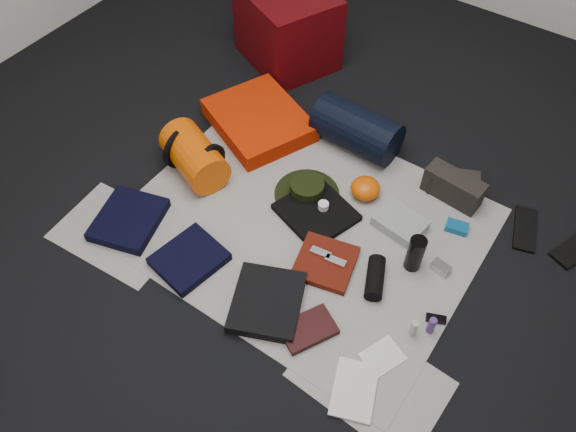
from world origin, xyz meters
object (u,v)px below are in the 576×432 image
Objects in this scene: red_cabinet at (288,27)px; stuff_sack at (194,156)px; paperback_book at (308,329)px; water_bottle at (415,254)px; navy_duffel at (357,129)px; compact_camera at (441,268)px; sleeping_pad at (259,120)px.

stuff_sack is at bearing -57.40° from red_cabinet.
red_cabinet is 1.46× the size of stuff_sack.
red_cabinet is 1.89m from paperback_book.
water_bottle is 0.86× the size of paperback_book.
red_cabinet reaches higher than water_bottle.
stuff_sack is at bearing -174.94° from water_bottle.
compact_camera is (0.72, -0.47, -0.10)m from navy_duffel.
stuff_sack is 1.19m from water_bottle.
stuff_sack is 0.86m from navy_duffel.
sleeping_pad is at bearing -45.42° from red_cabinet.
compact_camera is at bearing 89.77° from paperback_book.
stuff_sack is (-0.07, -0.45, 0.06)m from sleeping_pad.
red_cabinet is at bearing 155.77° from paperback_book.
navy_duffel is at bearing -6.06° from red_cabinet.
sleeping_pad is 0.46m from stuff_sack.
paperback_book is at bearing -108.44° from compact_camera.
compact_camera reaches higher than paperback_book.
compact_camera is at bearing -13.32° from sleeping_pad.
navy_duffel is 0.87m from compact_camera.
water_bottle is at bearing 97.40° from paperback_book.
stuff_sack is 1.92× the size of water_bottle.
compact_camera is at bearing -30.75° from navy_duffel.
sleeping_pad is 2.81× the size of water_bottle.
water_bottle is (1.12, -0.34, 0.05)m from sleeping_pad.
paperback_book is (-0.21, -0.54, -0.08)m from water_bottle.
stuff_sack is (0.16, -1.06, -0.11)m from red_cabinet.
sleeping_pad is 1.27m from paperback_book.
red_cabinet is 2.41× the size of paperback_book.
water_bottle is (1.19, 0.11, -0.01)m from stuff_sack.
sleeping_pad is at bearing 177.07° from compact_camera.
compact_camera is (0.12, 0.05, -0.08)m from water_bottle.
navy_duffel is at bearing 47.25° from stuff_sack.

